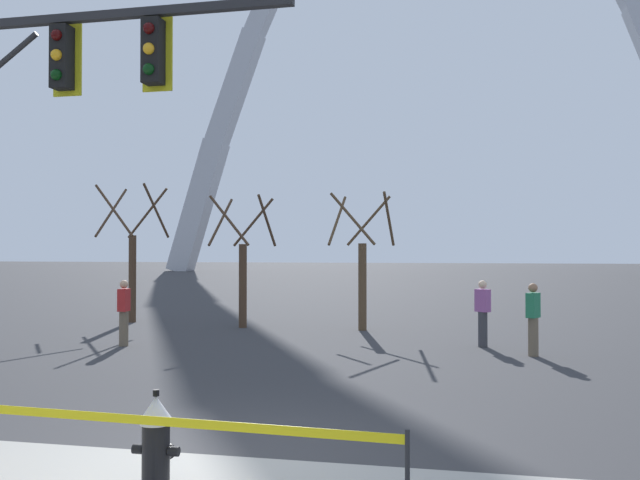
{
  "coord_description": "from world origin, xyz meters",
  "views": [
    {
      "loc": [
        2.38,
        -7.02,
        2.3
      ],
      "look_at": [
        -0.12,
        5.0,
        2.5
      ],
      "focal_mm": 37.04,
      "sensor_mm": 36.0,
      "label": 1
    }
  ],
  "objects_px": {
    "fire_hydrant": "(156,445)",
    "monument_arch": "(434,56)",
    "pedestrian_walking_left": "(483,313)",
    "pedestrian_walking_right": "(533,319)",
    "pedestrian_standing_center": "(124,312)"
  },
  "relations": [
    {
      "from": "pedestrian_walking_left",
      "to": "pedestrian_walking_right",
      "type": "relative_size",
      "value": 1.0
    },
    {
      "from": "fire_hydrant",
      "to": "pedestrian_walking_right",
      "type": "bearing_deg",
      "value": 64.59
    },
    {
      "from": "fire_hydrant",
      "to": "pedestrian_standing_center",
      "type": "height_order",
      "value": "pedestrian_standing_center"
    },
    {
      "from": "pedestrian_walking_left",
      "to": "pedestrian_walking_right",
      "type": "bearing_deg",
      "value": -49.69
    },
    {
      "from": "pedestrian_walking_right",
      "to": "pedestrian_walking_left",
      "type": "bearing_deg",
      "value": 130.31
    },
    {
      "from": "pedestrian_walking_right",
      "to": "fire_hydrant",
      "type": "bearing_deg",
      "value": -115.41
    },
    {
      "from": "fire_hydrant",
      "to": "monument_arch",
      "type": "height_order",
      "value": "monument_arch"
    },
    {
      "from": "monument_arch",
      "to": "pedestrian_standing_center",
      "type": "height_order",
      "value": "monument_arch"
    },
    {
      "from": "pedestrian_walking_left",
      "to": "pedestrian_walking_right",
      "type": "height_order",
      "value": "same"
    },
    {
      "from": "monument_arch",
      "to": "pedestrian_walking_left",
      "type": "bearing_deg",
      "value": -86.9
    },
    {
      "from": "monument_arch",
      "to": "pedestrian_walking_right",
      "type": "distance_m",
      "value": 60.58
    },
    {
      "from": "monument_arch",
      "to": "pedestrian_walking_right",
      "type": "relative_size",
      "value": 37.98
    },
    {
      "from": "monument_arch",
      "to": "pedestrian_walking_right",
      "type": "xyz_separation_m",
      "value": [
        4.0,
        -56.17,
        -22.33
      ]
    },
    {
      "from": "fire_hydrant",
      "to": "pedestrian_walking_right",
      "type": "distance_m",
      "value": 10.26
    },
    {
      "from": "pedestrian_standing_center",
      "to": "pedestrian_walking_right",
      "type": "height_order",
      "value": "same"
    }
  ]
}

